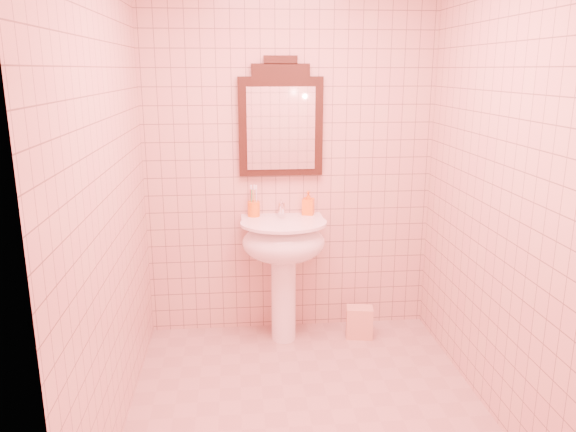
{
  "coord_description": "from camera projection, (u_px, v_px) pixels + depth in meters",
  "views": [
    {
      "loc": [
        -0.38,
        -2.74,
        1.85
      ],
      "look_at": [
        -0.06,
        0.55,
        0.99
      ],
      "focal_mm": 35.0,
      "sensor_mm": 36.0,
      "label": 1
    }
  ],
  "objects": [
    {
      "name": "back_wall",
      "position": [
        290.0,
        159.0,
        3.88
      ],
      "size": [
        2.0,
        0.02,
        2.5
      ],
      "primitive_type": "cube",
      "color": "#D7AB96",
      "rests_on": "floor"
    },
    {
      "name": "floor",
      "position": [
        309.0,
        411.0,
        3.14
      ],
      "size": [
        2.2,
        2.2,
        0.0
      ],
      "primitive_type": "plane",
      "color": "tan",
      "rests_on": "ground"
    },
    {
      "name": "toothbrush_cup",
      "position": [
        254.0,
        209.0,
        3.87
      ],
      "size": [
        0.08,
        0.08,
        0.2
      ],
      "rotation": [
        0.0,
        0.0,
        0.13
      ],
      "color": "orange",
      "rests_on": "pedestal_sink"
    },
    {
      "name": "pedestal_sink",
      "position": [
        284.0,
        250.0,
        3.8
      ],
      "size": [
        0.58,
        0.58,
        0.86
      ],
      "color": "white",
      "rests_on": "floor"
    },
    {
      "name": "towel",
      "position": [
        359.0,
        322.0,
        3.98
      ],
      "size": [
        0.2,
        0.15,
        0.22
      ],
      "primitive_type": "cube",
      "rotation": [
        0.0,
        0.0,
        -0.17
      ],
      "color": "tan",
      "rests_on": "floor"
    },
    {
      "name": "soap_dispenser",
      "position": [
        308.0,
        203.0,
        3.91
      ],
      "size": [
        0.1,
        0.1,
        0.17
      ],
      "primitive_type": "imported",
      "rotation": [
        0.0,
        0.0,
        -0.31
      ],
      "color": "orange",
      "rests_on": "pedestal_sink"
    },
    {
      "name": "mirror",
      "position": [
        281.0,
        121.0,
        3.78
      ],
      "size": [
        0.57,
        0.06,
        0.8
      ],
      "color": "black",
      "rests_on": "back_wall"
    },
    {
      "name": "faucet",
      "position": [
        282.0,
        208.0,
        3.87
      ],
      "size": [
        0.04,
        0.16,
        0.11
      ],
      "color": "white",
      "rests_on": "pedestal_sink"
    }
  ]
}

